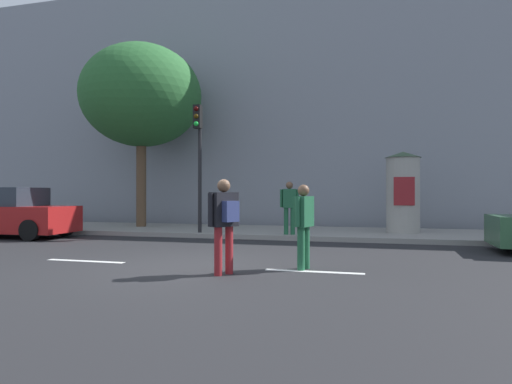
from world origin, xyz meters
TOP-DOWN VIEW (x-y plane):
  - ground_plane at (0.00, 0.00)m, footprint 80.00×80.00m
  - sidewalk_curb at (0.00, 7.00)m, footprint 36.00×4.00m
  - lane_markings at (-0.00, 0.00)m, footprint 25.80×0.16m
  - building_backdrop at (0.00, 12.00)m, footprint 36.00×5.00m
  - traffic_light at (-2.01, 5.24)m, footprint 0.24×0.45m
  - poster_column at (4.39, 7.13)m, footprint 1.16×1.16m
  - street_tree at (-5.19, 7.21)m, footprint 4.61×4.61m
  - pedestrian_with_bag at (2.18, 0.18)m, footprint 0.35×0.59m
  - pedestrian_in_dark_shirt at (0.93, -0.71)m, footprint 0.53×0.58m
  - pedestrian_with_backpack at (0.94, 5.40)m, footprint 0.57×0.33m
  - parked_car_blue at (-8.06, 3.68)m, footprint 4.38×2.01m

SIDE VIEW (x-z plane):
  - ground_plane at x=0.00m, z-range 0.00..0.00m
  - lane_markings at x=0.00m, z-range 0.00..0.01m
  - sidewalk_curb at x=0.00m, z-range 0.00..0.15m
  - parked_car_blue at x=-8.06m, z-range -0.04..1.57m
  - pedestrian_with_bag at x=2.18m, z-range 0.13..1.72m
  - pedestrian_in_dark_shirt at x=0.93m, z-range 0.17..1.84m
  - pedestrian_with_backpack at x=0.94m, z-range 0.28..1.92m
  - poster_column at x=4.39m, z-range 0.17..2.81m
  - traffic_light at x=-2.01m, z-range 0.87..4.99m
  - street_tree at x=-5.19m, z-range 1.67..8.67m
  - building_backdrop at x=0.00m, z-range 0.00..10.51m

